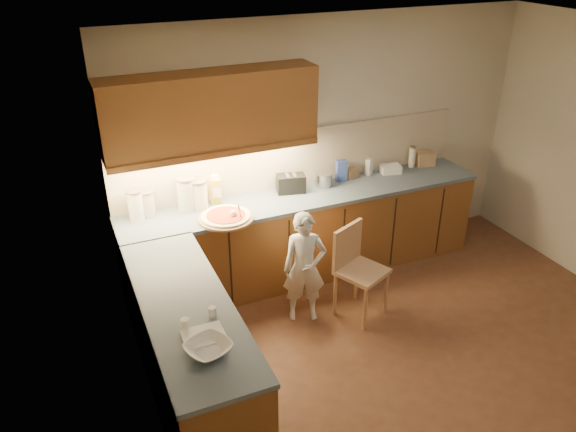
# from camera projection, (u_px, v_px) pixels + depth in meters

# --- Properties ---
(room) EXTENTS (4.54, 4.50, 2.62)m
(room) POSITION_uv_depth(u_px,v_px,m) (457.00, 182.00, 4.03)
(room) COLOR #55301D
(room) RESTS_ON ground
(l_counter) EXTENTS (3.77, 2.62, 0.92)m
(l_counter) POSITION_uv_depth(u_px,v_px,m) (274.00, 267.00, 5.27)
(l_counter) COLOR brown
(l_counter) RESTS_ON ground
(backsplash) EXTENTS (3.75, 0.02, 0.58)m
(backsplash) POSITION_uv_depth(u_px,v_px,m) (295.00, 158.00, 5.72)
(backsplash) COLOR beige
(backsplash) RESTS_ON l_counter
(upper_cabinets) EXTENTS (1.95, 0.36, 0.73)m
(upper_cabinets) POSITION_uv_depth(u_px,v_px,m) (211.00, 112.00, 4.98)
(upper_cabinets) COLOR brown
(upper_cabinets) RESTS_ON ground
(pizza_on_board) EXTENTS (0.51, 0.51, 0.21)m
(pizza_on_board) POSITION_uv_depth(u_px,v_px,m) (226.00, 217.00, 5.14)
(pizza_on_board) COLOR #A37A51
(pizza_on_board) RESTS_ON l_counter
(child) EXTENTS (0.46, 0.37, 1.08)m
(child) POSITION_uv_depth(u_px,v_px,m) (304.00, 268.00, 5.11)
(child) COLOR silver
(child) RESTS_ON ground
(wooden_chair) EXTENTS (0.53, 0.53, 0.89)m
(wooden_chair) POSITION_uv_depth(u_px,v_px,m) (356.00, 265.00, 5.20)
(wooden_chair) COLOR tan
(wooden_chair) RESTS_ON ground
(mixing_bowl) EXTENTS (0.36, 0.36, 0.07)m
(mixing_bowl) POSITION_uv_depth(u_px,v_px,m) (208.00, 349.00, 3.52)
(mixing_bowl) COLOR white
(mixing_bowl) RESTS_ON l_counter
(canister_a) EXTENTS (0.15, 0.15, 0.29)m
(canister_a) POSITION_uv_depth(u_px,v_px,m) (136.00, 205.00, 5.08)
(canister_a) COLOR white
(canister_a) RESTS_ON l_counter
(canister_b) EXTENTS (0.14, 0.14, 0.25)m
(canister_b) POSITION_uv_depth(u_px,v_px,m) (147.00, 203.00, 5.16)
(canister_b) COLOR beige
(canister_b) RESTS_ON l_counter
(canister_c) EXTENTS (0.18, 0.18, 0.33)m
(canister_c) POSITION_uv_depth(u_px,v_px,m) (186.00, 194.00, 5.24)
(canister_c) COLOR beige
(canister_c) RESTS_ON l_counter
(canister_d) EXTENTS (0.18, 0.18, 0.29)m
(canister_d) POSITION_uv_depth(u_px,v_px,m) (198.00, 194.00, 5.28)
(canister_d) COLOR white
(canister_d) RESTS_ON l_counter
(oil_jug) EXTENTS (0.12, 0.11, 0.30)m
(oil_jug) POSITION_uv_depth(u_px,v_px,m) (216.00, 190.00, 5.39)
(oil_jug) COLOR gold
(oil_jug) RESTS_ON l_counter
(toaster) EXTENTS (0.31, 0.22, 0.19)m
(toaster) POSITION_uv_depth(u_px,v_px,m) (291.00, 183.00, 5.64)
(toaster) COLOR black
(toaster) RESTS_ON l_counter
(steel_pot) EXTENTS (0.19, 0.19, 0.14)m
(steel_pot) POSITION_uv_depth(u_px,v_px,m) (324.00, 179.00, 5.78)
(steel_pot) COLOR #AFAFB4
(steel_pot) RESTS_ON l_counter
(blue_box) EXTENTS (0.12, 0.10, 0.22)m
(blue_box) POSITION_uv_depth(u_px,v_px,m) (341.00, 171.00, 5.88)
(blue_box) COLOR #354B9F
(blue_box) RESTS_ON l_counter
(card_box_a) EXTENTS (0.16, 0.13, 0.10)m
(card_box_a) POSITION_uv_depth(u_px,v_px,m) (351.00, 173.00, 5.97)
(card_box_a) COLOR #A17C56
(card_box_a) RESTS_ON l_counter
(white_bottle) EXTENTS (0.08, 0.08, 0.18)m
(white_bottle) POSITION_uv_depth(u_px,v_px,m) (369.00, 167.00, 6.03)
(white_bottle) COLOR white
(white_bottle) RESTS_ON l_counter
(flat_pack) EXTENTS (0.24, 0.19, 0.09)m
(flat_pack) POSITION_uv_depth(u_px,v_px,m) (390.00, 169.00, 6.10)
(flat_pack) COLOR white
(flat_pack) RESTS_ON l_counter
(tall_jar) EXTENTS (0.08, 0.08, 0.24)m
(tall_jar) POSITION_uv_depth(u_px,v_px,m) (412.00, 157.00, 6.21)
(tall_jar) COLOR white
(tall_jar) RESTS_ON l_counter
(card_box_b) EXTENTS (0.22, 0.19, 0.15)m
(card_box_b) POSITION_uv_depth(u_px,v_px,m) (425.00, 159.00, 6.28)
(card_box_b) COLOR tan
(card_box_b) RESTS_ON l_counter
(dough_cloth) EXTENTS (0.28, 0.22, 0.02)m
(dough_cloth) POSITION_uv_depth(u_px,v_px,m) (204.00, 336.00, 3.67)
(dough_cloth) COLOR white
(dough_cloth) RESTS_ON l_counter
(spice_jar_a) EXTENTS (0.08, 0.08, 0.08)m
(spice_jar_a) POSITION_uv_depth(u_px,v_px,m) (185.00, 324.00, 3.73)
(spice_jar_a) COLOR white
(spice_jar_a) RESTS_ON l_counter
(spice_jar_b) EXTENTS (0.07, 0.07, 0.07)m
(spice_jar_b) POSITION_uv_depth(u_px,v_px,m) (212.00, 312.00, 3.85)
(spice_jar_b) COLOR silver
(spice_jar_b) RESTS_ON l_counter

